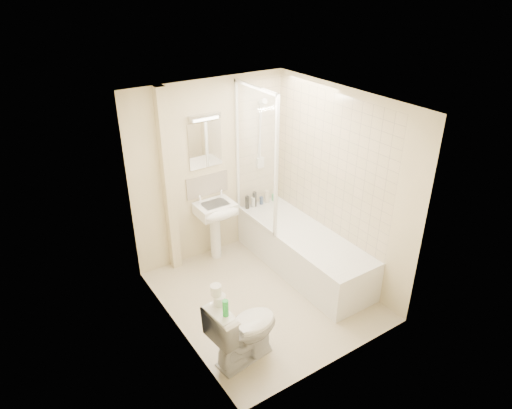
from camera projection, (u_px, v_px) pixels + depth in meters
floor at (264, 296)px, 5.57m from camera, size 2.50×2.50×0.00m
wall_back at (211, 172)px, 5.93m from camera, size 2.20×0.02×2.40m
wall_left at (172, 238)px, 4.47m from camera, size 0.02×2.50×2.40m
wall_right at (339, 186)px, 5.55m from camera, size 0.02×2.50×2.40m
ceiling at (266, 101)px, 4.45m from camera, size 2.20×2.50×0.02m
tile_back at (259, 144)px, 6.19m from camera, size 0.70×0.01×1.75m
tile_right at (329, 164)px, 5.58m from camera, size 0.01×2.10×1.75m
pipe_boxing at (168, 184)px, 5.59m from camera, size 0.12×0.12×2.40m
splashback at (207, 185)px, 5.97m from camera, size 0.60×0.02×0.30m
mirror at (205, 145)px, 5.72m from camera, size 0.46×0.01×0.60m
strip_light at (205, 117)px, 5.53m from camera, size 0.42×0.07×0.07m
bathtub at (303, 250)px, 5.95m from camera, size 0.70×2.10×0.55m
shower_screen at (255, 158)px, 5.68m from camera, size 0.04×0.92×1.80m
shower_fixture at (261, 137)px, 6.10m from camera, size 0.10×0.16×0.99m
pedestal_sink at (217, 216)px, 5.98m from camera, size 0.49×0.46×0.95m
bottle_black_a at (247, 202)px, 6.37m from camera, size 0.06×0.06×0.19m
bottle_white_a at (253, 202)px, 6.43m from camera, size 0.06×0.06×0.14m
bottle_black_b at (255, 199)px, 6.42m from camera, size 0.06×0.06×0.22m
bottle_blue at (261, 200)px, 6.50m from camera, size 0.05×0.05×0.11m
bottle_cream at (267, 197)px, 6.53m from camera, size 0.06×0.06×0.19m
bottle_green at (274, 197)px, 6.61m from camera, size 0.06×0.06×0.10m
toilet at (244, 329)px, 4.52m from camera, size 0.60×0.84×0.75m
toilet_roll_lower at (220, 300)px, 4.27m from camera, size 0.12×0.12×0.09m
toilet_roll_upper at (216, 290)px, 4.24m from camera, size 0.11×0.11×0.11m
green_bottle at (226, 308)px, 4.11m from camera, size 0.06×0.06×0.17m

